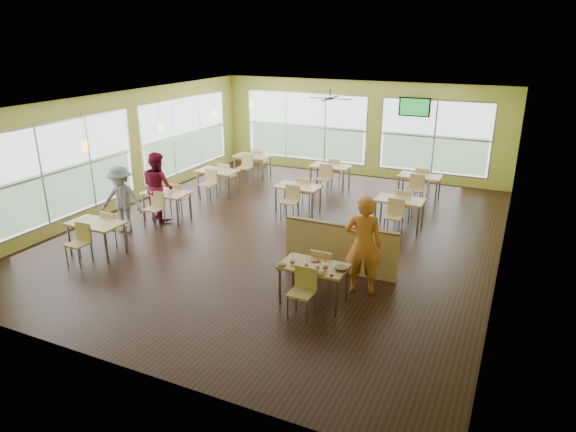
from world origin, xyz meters
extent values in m
plane|color=black|center=(0.00, 0.00, 0.00)|extent=(12.00, 12.00, 0.00)
plane|color=white|center=(0.00, 0.00, 3.20)|extent=(12.00, 12.00, 0.00)
cube|color=#D3CD55|center=(0.00, 6.00, 1.60)|extent=(10.00, 0.04, 3.20)
cube|color=#D3CD55|center=(0.00, -6.00, 1.60)|extent=(10.00, 0.04, 3.20)
cube|color=#D3CD55|center=(-5.00, 0.00, 1.60)|extent=(0.04, 12.00, 3.20)
cube|color=#D3CD55|center=(5.00, 0.00, 1.60)|extent=(0.04, 12.00, 3.20)
cube|color=white|center=(-4.98, -2.00, 1.53)|extent=(0.02, 4.50, 2.35)
cube|color=white|center=(-4.98, 3.00, 1.53)|extent=(0.02, 4.50, 2.35)
cube|color=white|center=(-2.00, 5.98, 1.53)|extent=(4.50, 0.02, 2.35)
cube|color=white|center=(2.50, 5.98, 1.53)|extent=(3.50, 0.02, 2.35)
cube|color=#B7BABC|center=(-4.97, 0.50, 0.35)|extent=(0.04, 9.40, 0.05)
cube|color=#B7BABC|center=(0.25, 5.97, 0.35)|extent=(8.00, 0.04, 0.05)
cube|color=tan|center=(2.00, -3.00, 0.73)|extent=(1.20, 0.70, 0.04)
cube|color=brown|center=(2.00, -3.00, 0.70)|extent=(1.22, 0.71, 0.01)
cylinder|color=slate|center=(1.46, -3.29, 0.35)|extent=(0.05, 0.05, 0.71)
cylinder|color=slate|center=(2.54, -3.29, 0.35)|extent=(0.05, 0.05, 0.71)
cylinder|color=slate|center=(1.46, -2.71, 0.35)|extent=(0.05, 0.05, 0.71)
cylinder|color=slate|center=(2.54, -2.71, 0.35)|extent=(0.05, 0.05, 0.71)
cube|color=tan|center=(2.00, -2.45, 0.45)|extent=(0.42, 0.42, 0.04)
cube|color=tan|center=(2.00, -2.26, 0.67)|extent=(0.42, 0.04, 0.40)
cube|color=tan|center=(2.00, -3.55, 0.45)|extent=(0.42, 0.42, 0.04)
cube|color=tan|center=(2.00, -3.74, 0.67)|extent=(0.42, 0.04, 0.40)
cube|color=tan|center=(2.00, -1.55, 0.50)|extent=(2.40, 0.12, 1.00)
cube|color=brown|center=(2.00, -1.55, 1.02)|extent=(2.40, 0.14, 0.04)
cube|color=tan|center=(-3.20, -3.00, 0.73)|extent=(1.20, 0.70, 0.04)
cube|color=brown|center=(-3.20, -3.00, 0.70)|extent=(1.22, 0.71, 0.01)
cylinder|color=slate|center=(-3.74, -3.29, 0.35)|extent=(0.05, 0.05, 0.71)
cylinder|color=slate|center=(-2.66, -3.29, 0.35)|extent=(0.05, 0.05, 0.71)
cylinder|color=slate|center=(-3.74, -2.71, 0.35)|extent=(0.05, 0.05, 0.71)
cylinder|color=slate|center=(-2.66, -2.71, 0.35)|extent=(0.05, 0.05, 0.71)
cube|color=tan|center=(-3.20, -2.45, 0.45)|extent=(0.42, 0.42, 0.04)
cube|color=tan|center=(-3.20, -2.26, 0.67)|extent=(0.42, 0.04, 0.40)
cube|color=tan|center=(-3.20, -3.55, 0.45)|extent=(0.42, 0.42, 0.04)
cube|color=tan|center=(-3.20, -3.74, 0.67)|extent=(0.42, 0.04, 0.40)
cube|color=tan|center=(-3.20, -0.50, 0.73)|extent=(1.20, 0.70, 0.04)
cube|color=brown|center=(-3.20, -0.50, 0.70)|extent=(1.22, 0.71, 0.01)
cylinder|color=slate|center=(-3.74, -0.79, 0.35)|extent=(0.05, 0.05, 0.71)
cylinder|color=slate|center=(-2.66, -0.79, 0.35)|extent=(0.05, 0.05, 0.71)
cylinder|color=slate|center=(-3.74, -0.21, 0.35)|extent=(0.05, 0.05, 0.71)
cylinder|color=slate|center=(-2.66, -0.21, 0.35)|extent=(0.05, 0.05, 0.71)
cube|color=tan|center=(-3.20, 0.05, 0.45)|extent=(0.42, 0.42, 0.04)
cube|color=tan|center=(-3.20, 0.24, 0.67)|extent=(0.42, 0.04, 0.40)
cube|color=tan|center=(-3.20, -1.05, 0.45)|extent=(0.42, 0.42, 0.04)
cube|color=tan|center=(-3.20, -1.24, 0.67)|extent=(0.42, 0.04, 0.40)
cube|color=tan|center=(-3.20, 2.00, 0.73)|extent=(1.20, 0.70, 0.04)
cube|color=brown|center=(-3.20, 2.00, 0.70)|extent=(1.22, 0.71, 0.01)
cylinder|color=slate|center=(-3.74, 1.71, 0.35)|extent=(0.05, 0.05, 0.71)
cylinder|color=slate|center=(-2.66, 1.71, 0.35)|extent=(0.05, 0.05, 0.71)
cylinder|color=slate|center=(-3.74, 2.29, 0.35)|extent=(0.05, 0.05, 0.71)
cylinder|color=slate|center=(-2.66, 2.29, 0.35)|extent=(0.05, 0.05, 0.71)
cube|color=tan|center=(-3.20, 2.55, 0.45)|extent=(0.42, 0.42, 0.04)
cube|color=tan|center=(-3.20, 2.74, 0.67)|extent=(0.42, 0.04, 0.40)
cube|color=tan|center=(-3.20, 1.45, 0.45)|extent=(0.42, 0.42, 0.04)
cube|color=tan|center=(-3.20, 1.26, 0.67)|extent=(0.42, 0.04, 0.40)
cube|color=tan|center=(-3.20, 4.20, 0.73)|extent=(1.20, 0.70, 0.04)
cube|color=brown|center=(-3.20, 4.20, 0.70)|extent=(1.22, 0.71, 0.01)
cylinder|color=slate|center=(-3.74, 3.91, 0.35)|extent=(0.05, 0.05, 0.71)
cylinder|color=slate|center=(-2.66, 3.91, 0.35)|extent=(0.05, 0.05, 0.71)
cylinder|color=slate|center=(-3.74, 4.49, 0.35)|extent=(0.05, 0.05, 0.71)
cylinder|color=slate|center=(-2.66, 4.49, 0.35)|extent=(0.05, 0.05, 0.71)
cube|color=tan|center=(-3.20, 4.75, 0.45)|extent=(0.42, 0.42, 0.04)
cube|color=tan|center=(-3.20, 4.94, 0.67)|extent=(0.42, 0.04, 0.40)
cube|color=tan|center=(-3.20, 3.65, 0.45)|extent=(0.42, 0.42, 0.04)
cube|color=tan|center=(-3.20, 3.46, 0.67)|extent=(0.42, 0.04, 0.40)
cube|color=tan|center=(-0.30, 1.50, 0.73)|extent=(1.20, 0.70, 0.04)
cube|color=brown|center=(-0.30, 1.50, 0.70)|extent=(1.22, 0.71, 0.01)
cylinder|color=slate|center=(-0.84, 1.21, 0.35)|extent=(0.05, 0.05, 0.71)
cylinder|color=slate|center=(0.24, 1.21, 0.35)|extent=(0.05, 0.05, 0.71)
cylinder|color=slate|center=(-0.84, 1.79, 0.35)|extent=(0.05, 0.05, 0.71)
cylinder|color=slate|center=(0.24, 1.79, 0.35)|extent=(0.05, 0.05, 0.71)
cube|color=tan|center=(-0.30, 2.05, 0.45)|extent=(0.42, 0.42, 0.04)
cube|color=tan|center=(-0.30, 2.24, 0.67)|extent=(0.42, 0.04, 0.40)
cube|color=tan|center=(-0.30, 0.95, 0.45)|extent=(0.42, 0.42, 0.04)
cube|color=tan|center=(-0.30, 0.76, 0.67)|extent=(0.42, 0.04, 0.40)
cube|color=tan|center=(-0.30, 4.00, 0.73)|extent=(1.20, 0.70, 0.04)
cube|color=brown|center=(-0.30, 4.00, 0.70)|extent=(1.22, 0.71, 0.01)
cylinder|color=slate|center=(-0.84, 3.71, 0.35)|extent=(0.05, 0.05, 0.71)
cylinder|color=slate|center=(0.24, 3.71, 0.35)|extent=(0.05, 0.05, 0.71)
cylinder|color=slate|center=(-0.84, 4.29, 0.35)|extent=(0.05, 0.05, 0.71)
cylinder|color=slate|center=(0.24, 4.29, 0.35)|extent=(0.05, 0.05, 0.71)
cube|color=tan|center=(-0.30, 4.55, 0.45)|extent=(0.42, 0.42, 0.04)
cube|color=tan|center=(-0.30, 4.74, 0.67)|extent=(0.42, 0.04, 0.40)
cube|color=tan|center=(-0.30, 3.45, 0.45)|extent=(0.42, 0.42, 0.04)
cube|color=tan|center=(-0.30, 3.26, 0.67)|extent=(0.42, 0.04, 0.40)
cube|color=tan|center=(2.50, 1.50, 0.73)|extent=(1.20, 0.70, 0.04)
cube|color=brown|center=(2.50, 1.50, 0.70)|extent=(1.22, 0.71, 0.01)
cylinder|color=slate|center=(1.96, 1.21, 0.35)|extent=(0.05, 0.05, 0.71)
cylinder|color=slate|center=(3.04, 1.21, 0.35)|extent=(0.05, 0.05, 0.71)
cylinder|color=slate|center=(1.96, 1.79, 0.35)|extent=(0.05, 0.05, 0.71)
cylinder|color=slate|center=(3.04, 1.79, 0.35)|extent=(0.05, 0.05, 0.71)
cube|color=tan|center=(2.50, 2.05, 0.45)|extent=(0.42, 0.42, 0.04)
cube|color=tan|center=(2.50, 2.24, 0.67)|extent=(0.42, 0.04, 0.40)
cube|color=tan|center=(2.50, 0.95, 0.45)|extent=(0.42, 0.42, 0.04)
cube|color=tan|center=(2.50, 0.76, 0.67)|extent=(0.42, 0.04, 0.40)
cube|color=tan|center=(2.50, 4.00, 0.73)|extent=(1.20, 0.70, 0.04)
cube|color=brown|center=(2.50, 4.00, 0.70)|extent=(1.22, 0.71, 0.01)
cylinder|color=slate|center=(1.96, 3.71, 0.35)|extent=(0.05, 0.05, 0.71)
cylinder|color=slate|center=(3.04, 3.71, 0.35)|extent=(0.05, 0.05, 0.71)
cylinder|color=slate|center=(1.96, 4.29, 0.35)|extent=(0.05, 0.05, 0.71)
cylinder|color=slate|center=(3.04, 4.29, 0.35)|extent=(0.05, 0.05, 0.71)
cube|color=tan|center=(2.50, 4.55, 0.45)|extent=(0.42, 0.42, 0.04)
cube|color=tan|center=(2.50, 4.74, 0.67)|extent=(0.42, 0.04, 0.40)
cube|color=tan|center=(2.50, 3.45, 0.45)|extent=(0.42, 0.42, 0.04)
cube|color=tan|center=(2.50, 3.26, 0.67)|extent=(0.42, 0.04, 0.40)
cylinder|color=#2D2119|center=(-3.20, -3.00, 2.85)|extent=(0.01, 0.01, 0.70)
cylinder|color=#F7A038|center=(-3.20, -3.00, 2.45)|extent=(0.11, 0.11, 0.22)
cylinder|color=#2D2119|center=(-3.20, -0.50, 2.85)|extent=(0.01, 0.01, 0.70)
cylinder|color=#F7A038|center=(-3.20, -0.50, 2.45)|extent=(0.11, 0.11, 0.22)
cylinder|color=#2D2119|center=(-3.20, 2.00, 2.85)|extent=(0.01, 0.01, 0.70)
cylinder|color=#F7A038|center=(-3.20, 2.00, 2.45)|extent=(0.11, 0.11, 0.22)
cylinder|color=#2D2119|center=(-3.20, 4.20, 2.85)|extent=(0.01, 0.01, 0.70)
cylinder|color=#F7A038|center=(-3.20, 4.20, 2.45)|extent=(0.11, 0.11, 0.22)
cylinder|color=#2D2119|center=(0.00, 3.00, 3.08)|extent=(0.03, 0.03, 0.24)
cylinder|color=#2D2119|center=(0.00, 3.00, 2.94)|extent=(0.16, 0.16, 0.06)
cube|color=#2D2119|center=(0.35, 3.00, 2.94)|extent=(0.55, 0.10, 0.01)
cube|color=#2D2119|center=(0.00, 3.35, 2.94)|extent=(0.10, 0.55, 0.01)
cube|color=#2D2119|center=(-0.35, 3.00, 2.94)|extent=(0.55, 0.10, 0.01)
cube|color=#2D2119|center=(0.00, 2.65, 2.94)|extent=(0.10, 0.55, 0.01)
cube|color=black|center=(1.80, 5.90, 2.45)|extent=(1.00, 0.06, 0.60)
cube|color=green|center=(1.80, 5.87, 2.45)|extent=(0.90, 0.01, 0.52)
imported|color=#E84D19|center=(2.67, -2.20, 0.96)|extent=(0.79, 0.61, 1.92)
imported|color=maroon|center=(-3.41, -0.55, 0.90)|extent=(1.07, 0.96, 1.81)
imported|color=slate|center=(-3.63, -1.68, 0.84)|extent=(1.18, 0.82, 1.67)
cone|color=white|center=(1.65, -3.17, 0.81)|extent=(0.10, 0.10, 0.13)
cylinder|color=red|center=(1.65, -3.17, 0.82)|extent=(0.09, 0.09, 0.04)
cylinder|color=white|center=(1.65, -3.17, 0.88)|extent=(0.10, 0.10, 0.01)
cylinder|color=#2287F1|center=(1.65, -3.17, 1.00)|extent=(0.03, 0.06, 0.23)
cone|color=white|center=(1.92, -3.16, 0.80)|extent=(0.08, 0.08, 0.11)
cylinder|color=red|center=(1.92, -3.16, 0.81)|extent=(0.07, 0.07, 0.03)
cylinder|color=white|center=(1.92, -3.16, 0.86)|extent=(0.08, 0.08, 0.01)
cylinder|color=yellow|center=(1.92, -3.16, 0.95)|extent=(0.01, 0.05, 0.19)
cone|color=white|center=(2.14, -3.18, 0.81)|extent=(0.08, 0.08, 0.11)
cylinder|color=red|center=(2.14, -3.18, 0.81)|extent=(0.08, 0.08, 0.03)
cylinder|color=white|center=(2.14, -3.18, 0.87)|extent=(0.09, 0.09, 0.01)
cylinder|color=red|center=(2.14, -3.18, 0.96)|extent=(0.02, 0.05, 0.20)
cone|color=white|center=(2.27, -3.13, 0.81)|extent=(0.10, 0.10, 0.13)
cylinder|color=red|center=(2.27, -3.13, 0.82)|extent=(0.09, 0.09, 0.04)
cylinder|color=white|center=(2.27, -3.13, 0.88)|extent=(0.10, 0.10, 0.01)
cylinder|color=red|center=(2.27, -3.13, 1.00)|extent=(0.02, 0.06, 0.23)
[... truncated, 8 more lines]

